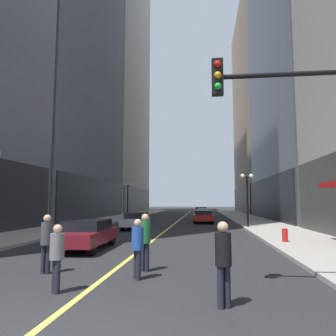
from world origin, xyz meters
The scene contains 20 objects.
ground_plane centered at (0.00, 35.00, 0.00)m, with size 200.00×200.00×0.00m, color #262628.
sidewalk_left centered at (-8.25, 35.00, 0.07)m, with size 4.50×78.00×0.15m, color #9E9991.
sidewalk_right centered at (8.25, 35.00, 0.07)m, with size 4.50×78.00×0.15m, color #9E9991.
lane_centre_stripe centered at (0.00, 35.00, 0.00)m, with size 0.16×70.00×0.01m, color #E5D64C.
building_left_far centered at (-16.72, 60.00, 28.34)m, with size 12.63×26.00×56.86m.
building_right_far centered at (16.24, 60.00, 20.86)m, with size 11.69×26.00×41.89m.
car_maroon centered at (-2.48, 9.88, 0.72)m, with size 1.95×4.41×1.32m.
car_silver centered at (-2.47, 20.44, 0.72)m, with size 1.85×4.14×1.32m.
car_red centered at (2.79, 28.31, 0.72)m, with size 2.12×4.44×1.32m.
car_green centered at (2.89, 35.98, 0.72)m, with size 1.90×4.66×1.32m.
car_black centered at (2.56, 46.46, 0.72)m, with size 2.08×4.33×1.32m.
pedestrian_in_blue_hoodie centered at (0.97, 4.69, 0.97)m, with size 0.48×0.48×1.66m.
pedestrian_in_green_parka centered at (0.99, 5.72, 1.04)m, with size 0.45×0.45×1.77m.
pedestrian_with_orange_bag centered at (-1.92, 5.08, 1.03)m, with size 0.38×0.38×1.76m.
pedestrian_in_grey_suit centered at (-0.68, 3.19, 0.93)m, with size 0.48×0.48×1.61m.
pedestrian_in_black_coat centered at (3.21, 2.57, 1.02)m, with size 0.46×0.46×1.74m.
traffic_light_near_right centered at (5.35, 3.38, 3.74)m, with size 3.43×0.35×5.65m.
street_lamp_left_far centered at (-6.40, 33.82, 3.26)m, with size 1.06×0.36×4.43m.
street_lamp_right_mid centered at (6.40, 21.96, 3.26)m, with size 1.06×0.36×4.43m.
fire_hydrant_right centered at (6.90, 12.48, 0.40)m, with size 0.28×0.28×0.80m, color red.
Camera 1 is at (2.81, -4.13, 2.15)m, focal length 33.53 mm.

